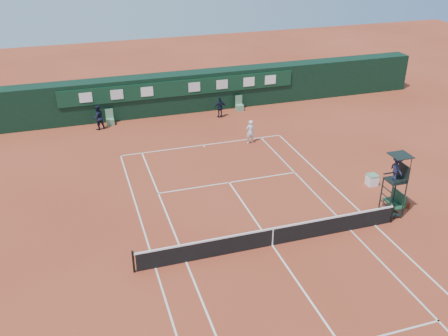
# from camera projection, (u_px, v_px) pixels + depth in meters

# --- Properties ---
(ground) EXTENTS (90.00, 90.00, 0.00)m
(ground) POSITION_uv_depth(u_px,v_px,m) (272.00, 245.00, 23.16)
(ground) COLOR #A84227
(ground) RESTS_ON ground
(court_lines) EXTENTS (11.05, 23.85, 0.01)m
(court_lines) POSITION_uv_depth(u_px,v_px,m) (272.00, 245.00, 23.16)
(court_lines) COLOR silver
(court_lines) RESTS_ON ground
(tennis_net) EXTENTS (12.90, 0.10, 1.10)m
(tennis_net) POSITION_uv_depth(u_px,v_px,m) (273.00, 236.00, 22.93)
(tennis_net) COLOR black
(tennis_net) RESTS_ON ground
(back_wall) EXTENTS (40.00, 1.65, 3.00)m
(back_wall) POSITION_uv_depth(u_px,v_px,m) (179.00, 92.00, 38.40)
(back_wall) COLOR black
(back_wall) RESTS_ON ground
(linesman_chair_left) EXTENTS (0.55, 0.50, 1.15)m
(linesman_chair_left) POSITION_uv_depth(u_px,v_px,m) (110.00, 121.00, 36.38)
(linesman_chair_left) COLOR #598860
(linesman_chair_left) RESTS_ON ground
(linesman_chair_right) EXTENTS (0.55, 0.50, 1.15)m
(linesman_chair_right) POSITION_uv_depth(u_px,v_px,m) (239.00, 106.00, 39.09)
(linesman_chair_right) COLOR #639871
(linesman_chair_right) RESTS_ON ground
(umpire_chair) EXTENTS (0.96, 0.95, 3.42)m
(umpire_chair) POSITION_uv_depth(u_px,v_px,m) (397.00, 173.00, 24.35)
(umpire_chair) COLOR black
(umpire_chair) RESTS_ON ground
(player_bench) EXTENTS (0.56, 1.20, 1.10)m
(player_bench) POSITION_uv_depth(u_px,v_px,m) (396.00, 200.00, 25.63)
(player_bench) COLOR #194026
(player_bench) RESTS_ON ground
(tennis_bag) EXTENTS (0.60, 0.91, 0.31)m
(tennis_bag) POSITION_uv_depth(u_px,v_px,m) (404.00, 202.00, 26.37)
(tennis_bag) COLOR black
(tennis_bag) RESTS_ON ground
(cooler) EXTENTS (0.57, 0.57, 0.65)m
(cooler) POSITION_uv_depth(u_px,v_px,m) (372.00, 180.00, 28.21)
(cooler) COLOR white
(cooler) RESTS_ON ground
(tennis_ball) EXTENTS (0.07, 0.07, 0.07)m
(tennis_ball) POSITION_uv_depth(u_px,v_px,m) (235.00, 146.00, 33.02)
(tennis_ball) COLOR #AFC52D
(tennis_ball) RESTS_ON ground
(player) EXTENTS (0.65, 0.48, 1.64)m
(player) POSITION_uv_depth(u_px,v_px,m) (250.00, 132.00, 33.19)
(player) COLOR white
(player) RESTS_ON ground
(ball_kid_left) EXTENTS (1.06, 0.94, 1.80)m
(ball_kid_left) POSITION_uv_depth(u_px,v_px,m) (98.00, 117.00, 35.35)
(ball_kid_left) COLOR black
(ball_kid_left) RESTS_ON ground
(ball_kid_right) EXTENTS (0.94, 0.44, 1.56)m
(ball_kid_right) POSITION_uv_depth(u_px,v_px,m) (220.00, 108.00, 37.49)
(ball_kid_right) COLOR black
(ball_kid_right) RESTS_ON ground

